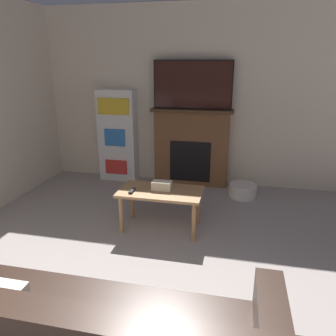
{
  "coord_description": "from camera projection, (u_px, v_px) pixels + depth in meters",
  "views": [
    {
      "loc": [
        0.72,
        -0.71,
        1.88
      ],
      "look_at": [
        -0.01,
        2.59,
        0.78
      ],
      "focal_mm": 35.0,
      "sensor_mm": 36.0,
      "label": 1
    }
  ],
  "objects": [
    {
      "name": "wall_back",
      "position": [
        193.0,
        98.0,
        5.03
      ],
      "size": [
        5.68,
        0.06,
        2.7
      ],
      "color": "beige",
      "rests_on": "ground_plane"
    },
    {
      "name": "fireplace",
      "position": [
        191.0,
        147.0,
        5.12
      ],
      "size": [
        1.25,
        0.28,
        1.2
      ],
      "color": "brown",
      "rests_on": "ground_plane"
    },
    {
      "name": "tv",
      "position": [
        193.0,
        85.0,
        4.81
      ],
      "size": [
        1.17,
        0.03,
        0.71
      ],
      "color": "black",
      "rests_on": "fireplace"
    },
    {
      "name": "coffee_table",
      "position": [
        161.0,
        196.0,
        3.76
      ],
      "size": [
        0.95,
        0.52,
        0.48
      ],
      "color": "#A87A4C",
      "rests_on": "ground_plane"
    },
    {
      "name": "tissue_box",
      "position": [
        162.0,
        185.0,
        3.74
      ],
      "size": [
        0.22,
        0.12,
        0.1
      ],
      "color": "beige",
      "rests_on": "coffee_table"
    },
    {
      "name": "remote_control",
      "position": [
        132.0,
        191.0,
        3.69
      ],
      "size": [
        0.04,
        0.15,
        0.02
      ],
      "color": "black",
      "rests_on": "coffee_table"
    },
    {
      "name": "bookshelf",
      "position": [
        118.0,
        136.0,
        5.3
      ],
      "size": [
        0.6,
        0.29,
        1.47
      ],
      "color": "white",
      "rests_on": "ground_plane"
    },
    {
      "name": "storage_basket",
      "position": [
        243.0,
        191.0,
        4.75
      ],
      "size": [
        0.39,
        0.39,
        0.19
      ],
      "color": "silver",
      "rests_on": "ground_plane"
    }
  ]
}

